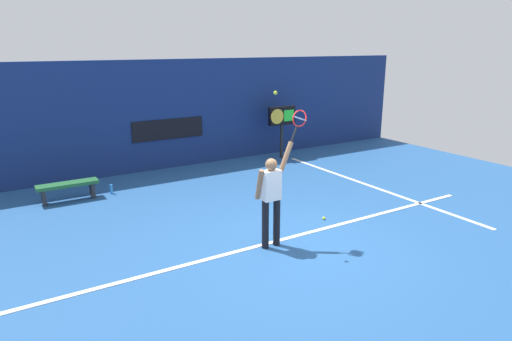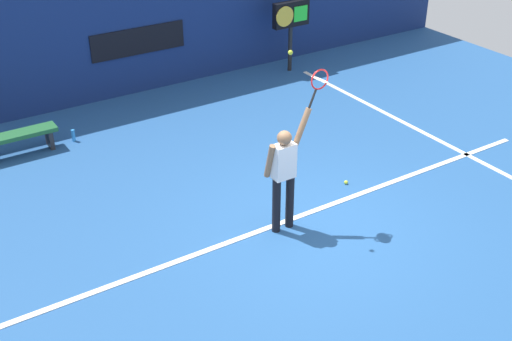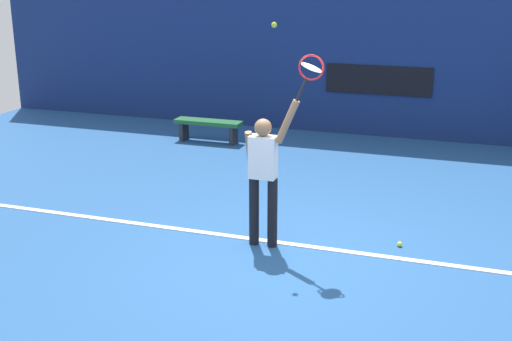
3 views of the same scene
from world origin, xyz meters
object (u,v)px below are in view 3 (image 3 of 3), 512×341
object	(u,v)px
tennis_racket	(310,70)
court_bench	(208,126)
water_bottle	(255,140)
tennis_ball	(274,25)
spare_ball	(400,244)
tennis_player	(264,171)

from	to	relation	value
tennis_racket	court_bench	size ratio (longest dim) A/B	0.44
tennis_racket	water_bottle	distance (m)	5.67
tennis_racket	tennis_ball	world-z (taller)	tennis_ball
water_bottle	spare_ball	xyz separation A→B (m)	(3.42, -4.18, -0.09)
spare_ball	tennis_player	bearing A→B (deg)	-163.27
water_bottle	court_bench	bearing A→B (deg)	180.00
tennis_player	court_bench	xyz separation A→B (m)	(-2.73, 4.69, -0.67)
court_bench	spare_ball	bearing A→B (deg)	-43.28
court_bench	water_bottle	world-z (taller)	court_bench
spare_ball	water_bottle	bearing A→B (deg)	129.34
tennis_racket	tennis_ball	bearing A→B (deg)	172.33
tennis_racket	court_bench	xyz separation A→B (m)	(-3.31, 4.69, -1.98)
tennis_ball	court_bench	distance (m)	5.98
tennis_ball	tennis_player	bearing A→B (deg)	-150.85
water_bottle	spare_ball	size ratio (longest dim) A/B	3.53
court_bench	water_bottle	xyz separation A→B (m)	(1.01, 0.00, -0.22)
spare_ball	court_bench	bearing A→B (deg)	136.72
tennis_racket	water_bottle	size ratio (longest dim) A/B	2.59
tennis_player	water_bottle	xyz separation A→B (m)	(-1.72, 4.69, -0.89)
court_bench	water_bottle	bearing A→B (deg)	0.00
tennis_player	spare_ball	size ratio (longest dim) A/B	28.85
tennis_ball	spare_ball	distance (m)	3.25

